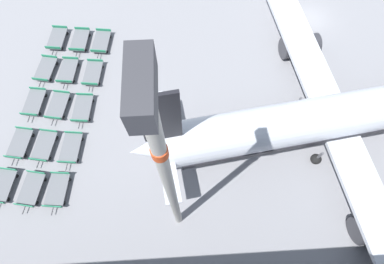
# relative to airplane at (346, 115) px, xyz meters

# --- Properties ---
(ground_plane) EXTENTS (500.00, 500.00, 0.00)m
(ground_plane) POSITION_rel_airplane_xyz_m (-14.88, 1.12, -3.03)
(ground_plane) COLOR gray
(airplane) EXTENTS (37.35, 40.93, 11.90)m
(airplane) POSITION_rel_airplane_xyz_m (0.00, 0.00, 0.00)
(airplane) COLOR silver
(airplane) RESTS_ON ground_plane
(baggage_dolly_row_near_col_a) EXTENTS (3.96, 2.16, 0.92)m
(baggage_dolly_row_near_col_a) POSITION_rel_airplane_xyz_m (-12.96, -29.37, -2.54)
(baggage_dolly_row_near_col_a) COLOR slate
(baggage_dolly_row_near_col_a) RESTS_ON ground_plane
(baggage_dolly_row_near_col_b) EXTENTS (3.97, 2.33, 0.92)m
(baggage_dolly_row_near_col_b) POSITION_rel_airplane_xyz_m (-8.70, -30.08, -2.54)
(baggage_dolly_row_near_col_b) COLOR slate
(baggage_dolly_row_near_col_b) RESTS_ON ground_plane
(baggage_dolly_row_near_col_c) EXTENTS (3.96, 2.21, 0.92)m
(baggage_dolly_row_near_col_c) POSITION_rel_airplane_xyz_m (-4.51, -30.67, -2.54)
(baggage_dolly_row_near_col_c) COLOR slate
(baggage_dolly_row_near_col_c) RESTS_ON ground_plane
(baggage_dolly_row_near_col_d) EXTENTS (3.97, 2.30, 0.92)m
(baggage_dolly_row_near_col_d) POSITION_rel_airplane_xyz_m (0.09, -31.34, -2.54)
(baggage_dolly_row_near_col_d) COLOR slate
(baggage_dolly_row_near_col_d) RESTS_ON ground_plane
(baggage_dolly_row_near_col_e) EXTENTS (3.97, 2.29, 0.92)m
(baggage_dolly_row_near_col_e) POSITION_rel_airplane_xyz_m (4.27, -32.16, -2.54)
(baggage_dolly_row_near_col_e) COLOR slate
(baggage_dolly_row_near_col_e) RESTS_ON ground_plane
(baggage_dolly_row_mid_a_col_a) EXTENTS (3.95, 2.10, 0.92)m
(baggage_dolly_row_mid_a_col_a) POSITION_rel_airplane_xyz_m (-12.56, -26.69, -2.54)
(baggage_dolly_row_mid_a_col_a) COLOR slate
(baggage_dolly_row_mid_a_col_a) RESTS_ON ground_plane
(baggage_dolly_row_mid_a_col_b) EXTENTS (3.95, 2.12, 0.92)m
(baggage_dolly_row_mid_a_col_b) POSITION_rel_airplane_xyz_m (-8.33, -27.60, -2.54)
(baggage_dolly_row_mid_a_col_b) COLOR slate
(baggage_dolly_row_mid_a_col_b) RESTS_ON ground_plane
(baggage_dolly_row_mid_a_col_c) EXTENTS (3.97, 2.29, 0.92)m
(baggage_dolly_row_mid_a_col_c) POSITION_rel_airplane_xyz_m (-3.98, -28.14, -2.54)
(baggage_dolly_row_mid_a_col_c) COLOR slate
(baggage_dolly_row_mid_a_col_c) RESTS_ON ground_plane
(baggage_dolly_row_mid_a_col_d) EXTENTS (3.97, 2.33, 0.92)m
(baggage_dolly_row_mid_a_col_d) POSITION_rel_airplane_xyz_m (0.48, -28.90, -2.54)
(baggage_dolly_row_mid_a_col_d) COLOR slate
(baggage_dolly_row_mid_a_col_d) RESTS_ON ground_plane
(baggage_dolly_row_mid_a_col_e) EXTENTS (3.97, 2.35, 0.92)m
(baggage_dolly_row_mid_a_col_e) POSITION_rel_airplane_xyz_m (4.73, -29.48, -2.54)
(baggage_dolly_row_mid_a_col_e) COLOR slate
(baggage_dolly_row_mid_a_col_e) RESTS_ON ground_plane
(baggage_dolly_row_mid_b_col_a) EXTENTS (3.95, 2.16, 0.92)m
(baggage_dolly_row_mid_b_col_a) POSITION_rel_airplane_xyz_m (-12.20, -24.21, -2.54)
(baggage_dolly_row_mid_b_col_a) COLOR slate
(baggage_dolly_row_mid_b_col_a) RESTS_ON ground_plane
(baggage_dolly_row_mid_b_col_b) EXTENTS (3.95, 2.11, 0.92)m
(baggage_dolly_row_mid_b_col_b) POSITION_rel_airplane_xyz_m (-7.86, -24.83, -2.54)
(baggage_dolly_row_mid_b_col_b) COLOR slate
(baggage_dolly_row_mid_b_col_b) RESTS_ON ground_plane
(baggage_dolly_row_mid_b_col_c) EXTENTS (3.94, 2.06, 0.92)m
(baggage_dolly_row_mid_b_col_c) POSITION_rel_airplane_xyz_m (-3.51, -25.55, -2.54)
(baggage_dolly_row_mid_b_col_c) COLOR slate
(baggage_dolly_row_mid_b_col_c) RESTS_ON ground_plane
(baggage_dolly_row_mid_b_col_d) EXTENTS (3.95, 2.11, 0.92)m
(baggage_dolly_row_mid_b_col_d) POSITION_rel_airplane_xyz_m (0.85, -26.28, -2.54)
(baggage_dolly_row_mid_b_col_d) COLOR slate
(baggage_dolly_row_mid_b_col_d) RESTS_ON ground_plane
(baggage_dolly_row_mid_b_col_e) EXTENTS (3.95, 2.10, 0.92)m
(baggage_dolly_row_mid_b_col_e) POSITION_rel_airplane_xyz_m (4.95, -27.09, -2.54)
(baggage_dolly_row_mid_b_col_e) COLOR slate
(baggage_dolly_row_mid_b_col_e) RESTS_ON ground_plane
(apron_light_mast) EXTENTS (2.00, 0.70, 22.28)m
(apron_light_mast) POSITION_rel_airplane_xyz_m (8.12, -16.04, 9.56)
(apron_light_mast) COLOR #ADA89E
(apron_light_mast) RESTS_ON ground_plane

